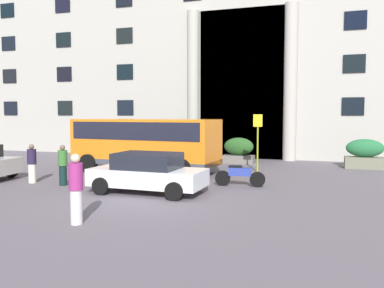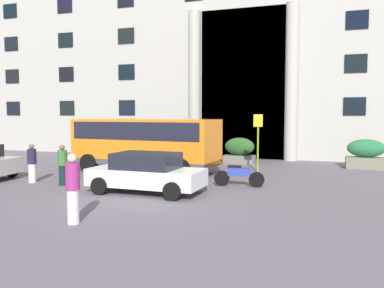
# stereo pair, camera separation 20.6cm
# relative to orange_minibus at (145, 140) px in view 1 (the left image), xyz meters

# --- Properties ---
(ground_plane) EXTENTS (80.00, 64.00, 0.12)m
(ground_plane) POSITION_rel_orange_minibus_xyz_m (2.52, -5.50, -1.62)
(ground_plane) COLOR #5C545D
(office_building_facade) EXTENTS (43.19, 9.65, 15.00)m
(office_building_facade) POSITION_rel_orange_minibus_xyz_m (2.52, 11.98, 5.94)
(office_building_facade) COLOR #A9A69C
(office_building_facade) RESTS_ON ground_plane
(orange_minibus) EXTENTS (7.35, 3.15, 2.59)m
(orange_minibus) POSITION_rel_orange_minibus_xyz_m (0.00, 0.00, 0.00)
(orange_minibus) COLOR orange
(orange_minibus) RESTS_ON ground_plane
(bus_stop_sign) EXTENTS (0.44, 0.08, 2.82)m
(bus_stop_sign) POSITION_rel_orange_minibus_xyz_m (5.20, 1.78, 0.17)
(bus_stop_sign) COLOR #929F1A
(bus_stop_sign) RESTS_ON ground_plane
(hedge_planter_west) EXTENTS (1.78, 0.90, 1.49)m
(hedge_planter_west) POSITION_rel_orange_minibus_xyz_m (3.65, 4.97, -0.84)
(hedge_planter_west) COLOR slate
(hedge_planter_west) RESTS_ON ground_plane
(hedge_planter_far_west) EXTENTS (1.67, 0.95, 1.44)m
(hedge_planter_far_west) POSITION_rel_orange_minibus_xyz_m (-0.30, 5.40, -0.87)
(hedge_planter_far_west) COLOR gray
(hedge_planter_far_west) RESTS_ON ground_plane
(hedge_planter_entrance_right) EXTENTS (1.95, 0.95, 1.55)m
(hedge_planter_entrance_right) POSITION_rel_orange_minibus_xyz_m (10.35, 4.69, -0.82)
(hedge_planter_entrance_right) COLOR #6C6D59
(hedge_planter_entrance_right) RESTS_ON ground_plane
(parked_coupe_end) EXTENTS (4.16, 2.11, 1.45)m
(parked_coupe_end) POSITION_rel_orange_minibus_xyz_m (2.20, -4.62, -0.83)
(parked_coupe_end) COLOR white
(parked_coupe_end) RESTS_ON ground_plane
(motorcycle_near_kerb) EXTENTS (1.97, 0.55, 0.89)m
(motorcycle_near_kerb) POSITION_rel_orange_minibus_xyz_m (5.08, -2.37, -1.11)
(motorcycle_near_kerb) COLOR black
(motorcycle_near_kerb) RESTS_ON ground_plane
(pedestrian_woman_dark_dress) EXTENTS (0.36, 0.36, 1.62)m
(pedestrian_woman_dark_dress) POSITION_rel_orange_minibus_xyz_m (-1.62, -4.28, -0.75)
(pedestrian_woman_dark_dress) COLOR black
(pedestrian_woman_dark_dress) RESTS_ON ground_plane
(pedestrian_man_crossing) EXTENTS (0.36, 0.36, 1.61)m
(pedestrian_man_crossing) POSITION_rel_orange_minibus_xyz_m (-3.20, -4.16, -0.76)
(pedestrian_man_crossing) COLOR beige
(pedestrian_man_crossing) RESTS_ON ground_plane
(pedestrian_woman_with_bag) EXTENTS (0.36, 0.36, 1.82)m
(pedestrian_woman_with_bag) POSITION_rel_orange_minibus_xyz_m (2.13, -8.93, -0.64)
(pedestrian_woman_with_bag) COLOR silver
(pedestrian_woman_with_bag) RESTS_ON ground_plane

